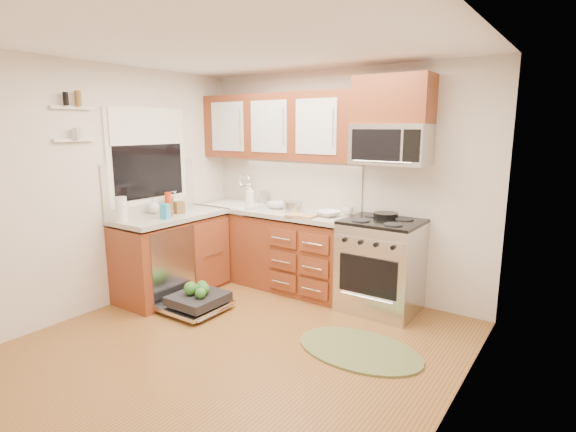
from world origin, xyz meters
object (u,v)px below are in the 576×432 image
Objects in this scene: paper_towel_roll at (121,209)px; bowl_b at (277,205)px; dishwasher at (196,302)px; skillet at (386,215)px; upper_cabinets at (278,127)px; microwave at (391,144)px; sink at (237,214)px; bowl_a at (328,214)px; rug at (359,350)px; cutting_board at (301,216)px; cup at (348,211)px; range at (381,265)px; stock_pot at (293,207)px.

paper_towel_roll is 1.06× the size of bowl_b.
skillet is at bearing 40.43° from dishwasher.
microwave is at bearing -1.02° from upper_cabinets.
sink reaches higher than dishwasher.
rug is at bearing -47.40° from bowl_a.
bowl_b is at bearing 152.79° from cutting_board.
bowl_a reaches higher than dishwasher.
rug is (2.15, -0.93, -0.79)m from sink.
microwave is 1.09× the size of dishwasher.
cutting_board is at bearing -10.41° from sink.
bowl_b reaches higher than bowl_a.
skillet is (1.51, 1.28, 0.87)m from dishwasher.
paper_towel_roll is at bearing -168.19° from rug.
cup reaches higher than skillet.
paper_towel_roll is (-0.29, -1.44, 0.25)m from sink.
sink is 2.60× the size of bowl_b.
bowl_b is at bearing -175.45° from skillet.
upper_cabinets is at bearing 121.75° from bowl_b.
upper_cabinets is at bearing 174.11° from range.
skillet is at bearing 17.94° from bowl_a.
paper_towel_roll reaches higher than bowl_a.
skillet is 1.06× the size of bowl_b.
sink is 0.61m from bowl_b.
skillet is (1.37, 0.01, -0.90)m from upper_cabinets.
upper_cabinets reaches higher than stock_pot.
cup reaches higher than bowl_b.
range is 3.75× the size of skillet.
paper_towel_roll reaches higher than rug.
microwave is 3.51× the size of stock_pot.
cutting_board is 2.65× the size of cup.
bowl_a is at bearing -122.31° from cup.
dishwasher is 2.24× the size of cutting_board.
bowl_b is (0.88, 1.50, -0.09)m from paper_towel_roll.
dishwasher is at bearing -143.73° from range.
stock_pot is 0.87× the size of bowl_a.
microwave is at bearing 90.00° from range.
cutting_board is (0.56, -0.35, -0.94)m from upper_cabinets.
bowl_a reaches higher than sink.
rug is 1.48m from skillet.
paper_towel_roll reaches higher than cutting_board.
range is at bearing -19.85° from cup.
skillet is at bearing 4.94° from sink.
upper_cabinets is 0.98m from stock_pot.
bowl_a is at bearing -165.93° from microwave.
stock_pot is at bearing -167.74° from skillet.
sink is 1.38m from dishwasher.
cup is (1.06, 1.30, 0.87)m from dishwasher.
upper_cabinets is 2.16× the size of range.
rug is 2.70m from paper_towel_roll.
microwave is at bearing 21.41° from cutting_board.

